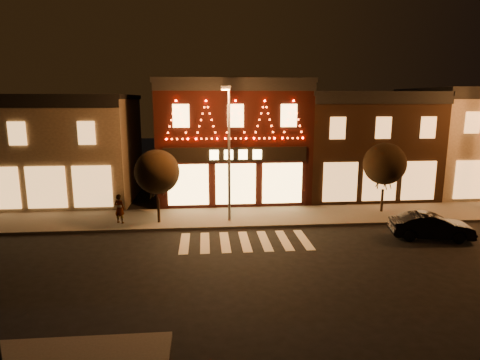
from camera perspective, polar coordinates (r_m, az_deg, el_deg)
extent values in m
plane|color=black|center=(16.75, 2.11, -13.33)|extent=(120.00, 120.00, 0.00)
cube|color=#47423D|center=(24.43, 4.45, -5.15)|extent=(44.00, 4.00, 0.15)
cube|color=brown|center=(31.32, -25.76, 3.81)|extent=(12.00, 8.00, 7.00)
cube|color=black|center=(31.13, -26.34, 10.47)|extent=(12.20, 8.20, 0.30)
cube|color=black|center=(27.38, -29.32, 9.41)|extent=(12.00, 0.25, 0.50)
cube|color=black|center=(29.31, -1.25, 5.47)|extent=(10.00, 8.00, 8.00)
cube|color=black|center=(29.19, -1.28, 13.60)|extent=(10.20, 8.20, 0.30)
cube|color=black|center=(25.13, -0.65, 13.06)|extent=(10.00, 0.25, 0.50)
cube|color=black|center=(25.30, -0.62, 3.63)|extent=(9.00, 0.15, 0.90)
cube|color=#FFD87F|center=(25.20, -0.60, 3.60)|extent=(3.40, 0.08, 0.60)
cube|color=black|center=(31.45, 16.36, 4.68)|extent=(9.00, 8.00, 7.20)
cube|color=black|center=(31.27, 16.75, 11.52)|extent=(9.20, 8.20, 0.30)
cube|color=black|center=(27.54, 19.84, 10.59)|extent=(9.00, 0.25, 0.50)
cube|color=brown|center=(35.71, 30.00, 4.61)|extent=(9.00, 8.00, 7.50)
cube|color=black|center=(35.57, 30.62, 10.85)|extent=(9.20, 8.20, 0.30)
cylinder|color=#59595E|center=(22.55, -1.55, 3.53)|extent=(0.15, 0.15, 7.56)
cylinder|color=#59595E|center=(21.60, -1.81, 12.99)|extent=(0.34, 1.51, 0.09)
cube|color=#59595E|center=(20.85, -2.04, 12.92)|extent=(0.51, 0.34, 0.17)
cube|color=orange|center=(20.84, -2.04, 12.64)|extent=(0.38, 0.24, 0.05)
cylinder|color=black|center=(23.27, -11.42, -4.25)|extent=(0.15, 0.15, 1.35)
sphere|color=black|center=(22.78, -11.63, 1.15)|extent=(2.48, 2.48, 2.48)
cylinder|color=black|center=(26.50, 19.42, -2.73)|extent=(0.15, 0.15, 1.40)
sphere|color=black|center=(26.06, 19.75, 2.18)|extent=(2.56, 2.56, 2.56)
imported|color=black|center=(22.80, 25.38, -5.93)|extent=(4.16, 2.16, 1.31)
imported|color=gray|center=(23.61, -16.65, -3.89)|extent=(0.72, 0.61, 1.67)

